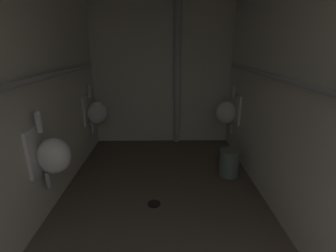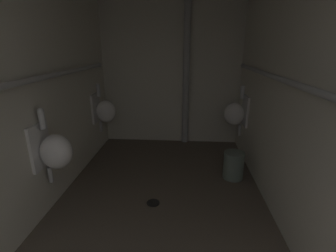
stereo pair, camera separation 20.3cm
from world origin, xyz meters
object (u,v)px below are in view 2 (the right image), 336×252
(standpipe_back_wall, at_px, (186,73))
(floor_drain, at_px, (153,203))
(waste_bin, at_px, (233,165))
(urinal_right_mid, at_px, (236,113))
(urinal_left_far, at_px, (104,111))
(urinal_left_mid, at_px, (54,150))

(standpipe_back_wall, height_order, floor_drain, standpipe_back_wall)
(floor_drain, height_order, waste_bin, waste_bin)
(urinal_right_mid, bearing_deg, waste_bin, -99.60)
(urinal_left_far, relative_size, waste_bin, 2.16)
(standpipe_back_wall, relative_size, floor_drain, 16.84)
(urinal_left_mid, distance_m, urinal_left_far, 1.50)
(floor_drain, xyz_separation_m, waste_bin, (0.95, 0.61, 0.17))
(standpipe_back_wall, xyz_separation_m, waste_bin, (0.62, -1.14, -1.03))
(urinal_left_mid, xyz_separation_m, floor_drain, (0.91, 0.19, -0.67))
(standpipe_back_wall, bearing_deg, floor_drain, -100.62)
(floor_drain, distance_m, waste_bin, 1.14)
(waste_bin, bearing_deg, urinal_right_mid, 80.40)
(urinal_left_mid, xyz_separation_m, standpipe_back_wall, (1.24, 1.94, 0.53))
(urinal_right_mid, height_order, standpipe_back_wall, standpipe_back_wall)
(urinal_left_far, xyz_separation_m, waste_bin, (1.86, -0.70, -0.50))
(urinal_left_mid, bearing_deg, waste_bin, 23.05)
(urinal_left_far, bearing_deg, urinal_left_mid, -90.00)
(urinal_left_mid, relative_size, urinal_right_mid, 1.00)
(urinal_right_mid, relative_size, standpipe_back_wall, 0.32)
(standpipe_back_wall, distance_m, floor_drain, 2.15)
(urinal_left_mid, bearing_deg, urinal_right_mid, 36.85)
(urinal_left_far, height_order, urinal_right_mid, same)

